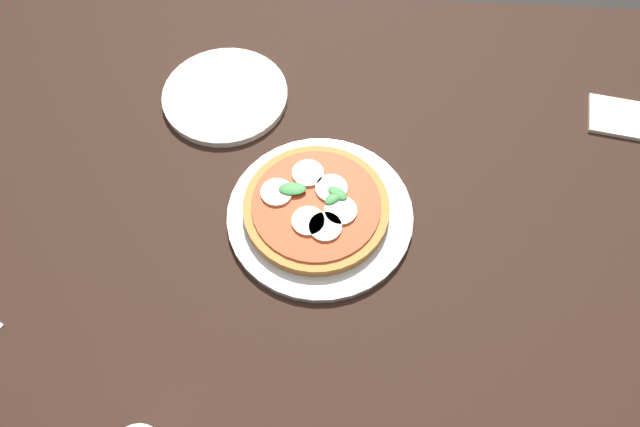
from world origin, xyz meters
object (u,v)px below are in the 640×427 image
object	(u,v)px
pizza	(316,207)
plate_white	(225,95)
serving_tray	(320,215)
napkin	(625,119)
dining_table	(309,259)

from	to	relation	value
pizza	plate_white	xyz separation A→B (m)	(0.19, -0.24, -0.02)
serving_tray	napkin	xyz separation A→B (m)	(-0.55, -0.25, -0.00)
plate_white	pizza	bearing A→B (deg)	128.05
plate_white	napkin	world-z (taller)	plate_white
plate_white	napkin	xyz separation A→B (m)	(-0.75, 0.00, -0.00)
dining_table	pizza	distance (m)	0.12
pizza	napkin	xyz separation A→B (m)	(-0.56, -0.24, -0.02)
serving_tray	pizza	distance (m)	0.02
serving_tray	pizza	size ratio (longest dim) A/B	1.28
dining_table	napkin	bearing A→B (deg)	-153.38
serving_tray	pizza	xyz separation A→B (m)	(0.01, -0.00, 0.02)
plate_white	napkin	size ratio (longest dim) A/B	1.82
pizza	serving_tray	bearing A→B (deg)	144.19
serving_tray	pizza	world-z (taller)	pizza
pizza	plate_white	bearing A→B (deg)	-51.95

